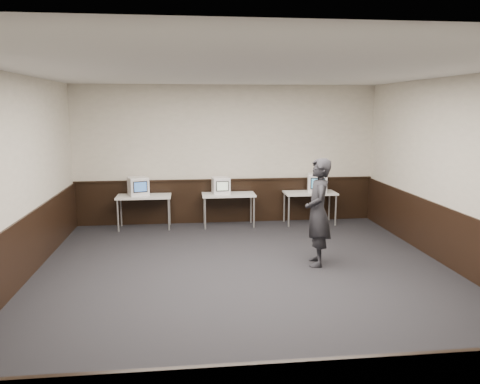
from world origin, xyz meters
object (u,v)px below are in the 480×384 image
emac_left (138,186)px  emac_right (317,183)px  emac_center (221,186)px  person (318,212)px  desk_right (310,195)px  desk_center (229,197)px  desk_left (144,199)px

emac_left → emac_right: (4.07, -0.06, 0.01)m
emac_right → emac_center: bearing=-169.5°
emac_center → person: (1.45, -2.87, -0.02)m
emac_right → person: (-0.78, -2.82, -0.04)m
emac_center → person: 3.21m
person → desk_right: bearing=177.5°
emac_center → emac_right: 2.23m
desk_center → emac_right: emac_right is taller
desk_left → emac_right: (3.95, -0.02, 0.29)m
emac_center → emac_right: bearing=-6.6°
person → emac_right: bearing=174.5°
desk_left → emac_center: bearing=0.7°
emac_center → emac_left: bearing=174.1°
emac_left → person: bearing=-59.0°
desk_center → emac_left: (-2.02, 0.03, 0.28)m
desk_right → emac_left: 3.93m
desk_center → emac_center: bearing=173.3°
emac_center → desk_center: bearing=-12.2°
desk_center → emac_left: 2.04m
emac_left → person: 4.37m
desk_center → emac_left: emac_left is taller
desk_center → desk_right: size_ratio=1.00×
emac_center → emac_right: (2.23, -0.04, 0.03)m
person → desk_left: bearing=-122.0°
desk_center → emac_left: bearing=179.1°
desk_left → desk_center: (1.90, 0.00, 0.00)m
desk_right → person: bearing=-102.4°
emac_center → emac_right: emac_right is taller
desk_right → emac_right: bearing=-8.6°
desk_left → desk_right: same height
desk_right → desk_left: bearing=180.0°
emac_left → desk_right: bearing=-18.3°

